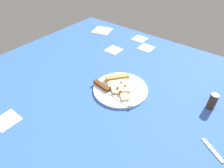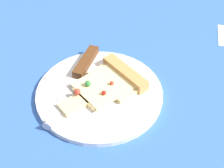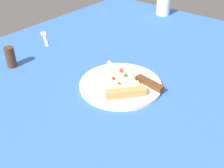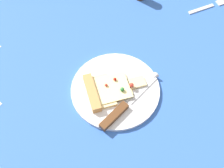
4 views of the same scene
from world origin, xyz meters
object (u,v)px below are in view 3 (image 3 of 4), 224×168
plate (120,85)px  drinking_glass (163,5)px  pepper_shaker (10,57)px  fork (45,38)px  pizza_slice (122,85)px  knife (139,78)px

plate → drinking_glass: (23.97, -67.01, 4.56)cm
plate → pepper_shaker: pepper_shaker is taller
pepper_shaker → fork: size_ratio=0.54×
plate → pizza_slice: 2.88cm
knife → fork: (51.01, -2.95, -1.29)cm
plate → pepper_shaker: bearing=21.0°
pizza_slice → knife: (-1.30, -7.06, -0.19)cm
plate → pizza_slice: (-1.97, 1.61, 1.34)cm
pizza_slice → drinking_glass: drinking_glass is taller
plate → drinking_glass: drinking_glass is taller
pizza_slice → plate: bearing=90.4°
drinking_glass → pepper_shaker: size_ratio=1.37×
pepper_shaker → fork: pepper_shaker is taller
plate → pepper_shaker: size_ratio=3.50×
drinking_glass → plate: bearing=109.7°
pizza_slice → knife: size_ratio=0.76×
pepper_shaker → drinking_glass: bearing=-99.5°
plate → fork: bearing=-10.0°
drinking_glass → fork: bearing=67.9°
plate → pizza_slice: size_ratio=1.42×
plate → fork: (47.74, -8.40, -0.14)cm
pepper_shaker → knife: bearing=-154.0°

